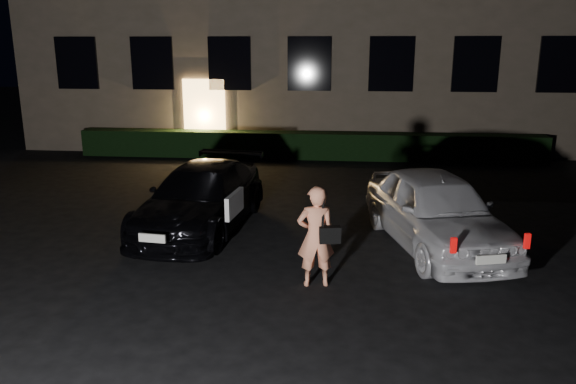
# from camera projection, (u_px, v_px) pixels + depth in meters

# --- Properties ---
(ground) EXTENTS (80.00, 80.00, 0.00)m
(ground) POSITION_uv_depth(u_px,v_px,m) (260.00, 297.00, 8.24)
(ground) COLOR black
(ground) RESTS_ON ground
(hedge) EXTENTS (15.00, 0.70, 0.85)m
(hedge) POSITION_uv_depth(u_px,v_px,m) (308.00, 145.00, 18.24)
(hedge) COLOR black
(hedge) RESTS_ON ground
(sedan) EXTENTS (2.23, 4.54, 1.26)m
(sedan) POSITION_uv_depth(u_px,v_px,m) (201.00, 198.00, 11.22)
(sedan) COLOR black
(sedan) RESTS_ON ground
(hatch) EXTENTS (2.65, 4.39, 1.40)m
(hatch) POSITION_uv_depth(u_px,v_px,m) (436.00, 210.00, 10.15)
(hatch) COLOR silver
(hatch) RESTS_ON ground
(man) EXTENTS (0.70, 0.48, 1.58)m
(man) POSITION_uv_depth(u_px,v_px,m) (316.00, 236.00, 8.48)
(man) COLOR #FB986F
(man) RESTS_ON ground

